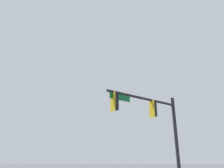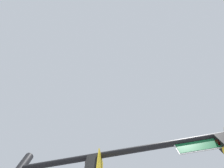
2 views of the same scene
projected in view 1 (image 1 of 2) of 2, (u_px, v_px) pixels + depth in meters
signal_pole_near at (156, 119)px, 16.23m from camera, size 6.68×1.18×6.47m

